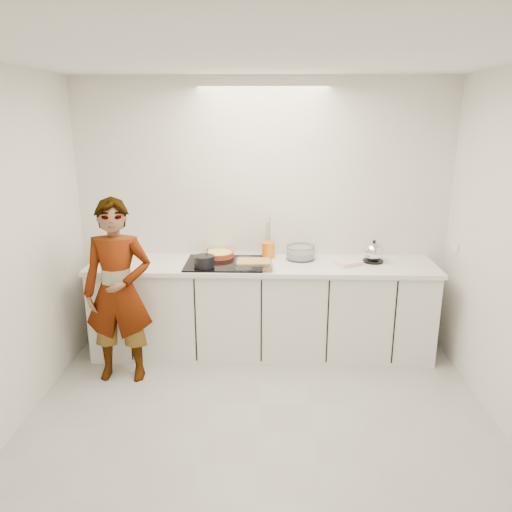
{
  "coord_description": "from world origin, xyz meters",
  "views": [
    {
      "loc": [
        0.07,
        -3.18,
        2.28
      ],
      "look_at": [
        -0.05,
        1.05,
        1.05
      ],
      "focal_mm": 35.0,
      "sensor_mm": 36.0,
      "label": 1
    }
  ],
  "objects_px": {
    "hob": "(225,263)",
    "baking_dish": "(254,264)",
    "mixing_bowl": "(301,253)",
    "cook": "(118,292)",
    "kettle": "(373,253)",
    "utensil_crock": "(268,250)",
    "tart_dish": "(218,254)",
    "saucepan": "(204,261)"
  },
  "relations": [
    {
      "from": "utensil_crock",
      "to": "mixing_bowl",
      "type": "bearing_deg",
      "value": -7.77
    },
    {
      "from": "tart_dish",
      "to": "saucepan",
      "type": "xyz_separation_m",
      "value": [
        -0.1,
        -0.33,
        0.03
      ]
    },
    {
      "from": "baking_dish",
      "to": "saucepan",
      "type": "bearing_deg",
      "value": 179.07
    },
    {
      "from": "kettle",
      "to": "hob",
      "type": "bearing_deg",
      "value": -176.04
    },
    {
      "from": "hob",
      "to": "baking_dish",
      "type": "bearing_deg",
      "value": -27.81
    },
    {
      "from": "baking_dish",
      "to": "utensil_crock",
      "type": "bearing_deg",
      "value": 70.49
    },
    {
      "from": "saucepan",
      "to": "cook",
      "type": "relative_size",
      "value": 0.14
    },
    {
      "from": "saucepan",
      "to": "mixing_bowl",
      "type": "xyz_separation_m",
      "value": [
        0.89,
        0.32,
        -0.01
      ]
    },
    {
      "from": "saucepan",
      "to": "tart_dish",
      "type": "bearing_deg",
      "value": 73.7
    },
    {
      "from": "hob",
      "to": "baking_dish",
      "type": "height_order",
      "value": "baking_dish"
    },
    {
      "from": "kettle",
      "to": "baking_dish",
      "type": "bearing_deg",
      "value": -167.73
    },
    {
      "from": "mixing_bowl",
      "to": "baking_dish",
      "type": "bearing_deg",
      "value": -143.74
    },
    {
      "from": "baking_dish",
      "to": "kettle",
      "type": "bearing_deg",
      "value": 12.27
    },
    {
      "from": "mixing_bowl",
      "to": "kettle",
      "type": "relative_size",
      "value": 1.64
    },
    {
      "from": "saucepan",
      "to": "baking_dish",
      "type": "distance_m",
      "value": 0.45
    },
    {
      "from": "mixing_bowl",
      "to": "hob",
      "type": "bearing_deg",
      "value": -166.24
    },
    {
      "from": "hob",
      "to": "saucepan",
      "type": "distance_m",
      "value": 0.23
    },
    {
      "from": "hob",
      "to": "tart_dish",
      "type": "xyz_separation_m",
      "value": [
        -0.08,
        0.19,
        0.03
      ]
    },
    {
      "from": "baking_dish",
      "to": "cook",
      "type": "bearing_deg",
      "value": -163.68
    },
    {
      "from": "hob",
      "to": "kettle",
      "type": "height_order",
      "value": "kettle"
    },
    {
      "from": "saucepan",
      "to": "mixing_bowl",
      "type": "bearing_deg",
      "value": 19.51
    },
    {
      "from": "baking_dish",
      "to": "mixing_bowl",
      "type": "distance_m",
      "value": 0.55
    },
    {
      "from": "kettle",
      "to": "utensil_crock",
      "type": "height_order",
      "value": "kettle"
    },
    {
      "from": "kettle",
      "to": "cook",
      "type": "distance_m",
      "value": 2.35
    },
    {
      "from": "tart_dish",
      "to": "mixing_bowl",
      "type": "distance_m",
      "value": 0.79
    },
    {
      "from": "tart_dish",
      "to": "saucepan",
      "type": "height_order",
      "value": "saucepan"
    },
    {
      "from": "tart_dish",
      "to": "baking_dish",
      "type": "xyz_separation_m",
      "value": [
        0.35,
        -0.34,
        0.01
      ]
    },
    {
      "from": "utensil_crock",
      "to": "cook",
      "type": "distance_m",
      "value": 1.47
    },
    {
      "from": "mixing_bowl",
      "to": "kettle",
      "type": "xyz_separation_m",
      "value": [
        0.68,
        -0.08,
        0.03
      ]
    },
    {
      "from": "baking_dish",
      "to": "cook",
      "type": "height_order",
      "value": "cook"
    },
    {
      "from": "saucepan",
      "to": "cook",
      "type": "height_order",
      "value": "cook"
    },
    {
      "from": "kettle",
      "to": "utensil_crock",
      "type": "xyz_separation_m",
      "value": [
        -0.99,
        0.12,
        -0.01
      ]
    },
    {
      "from": "mixing_bowl",
      "to": "utensil_crock",
      "type": "relative_size",
      "value": 2.29
    },
    {
      "from": "baking_dish",
      "to": "utensil_crock",
      "type": "relative_size",
      "value": 2.19
    },
    {
      "from": "saucepan",
      "to": "cook",
      "type": "bearing_deg",
      "value": -153.78
    },
    {
      "from": "kettle",
      "to": "cook",
      "type": "height_order",
      "value": "cook"
    },
    {
      "from": "baking_dish",
      "to": "mixing_bowl",
      "type": "relative_size",
      "value": 0.95
    },
    {
      "from": "tart_dish",
      "to": "saucepan",
      "type": "relative_size",
      "value": 1.69
    },
    {
      "from": "hob",
      "to": "kettle",
      "type": "relative_size",
      "value": 3.33
    },
    {
      "from": "mixing_bowl",
      "to": "cook",
      "type": "relative_size",
      "value": 0.22
    },
    {
      "from": "cook",
      "to": "kettle",
      "type": "bearing_deg",
      "value": 12.1
    },
    {
      "from": "tart_dish",
      "to": "mixing_bowl",
      "type": "height_order",
      "value": "mixing_bowl"
    }
  ]
}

